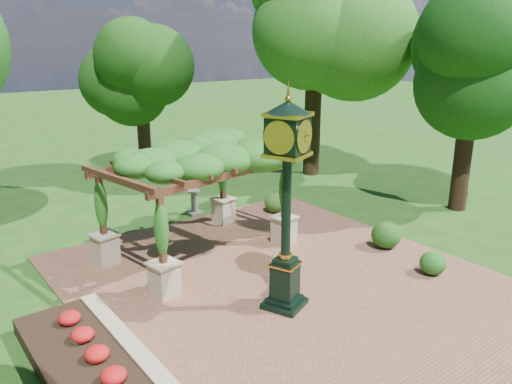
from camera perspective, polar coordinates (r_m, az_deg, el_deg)
ground at (r=12.59m, az=7.10°, el=-12.30°), size 120.00×120.00×0.00m
brick_plaza at (r=13.22m, az=4.03°, el=-10.60°), size 10.00×12.00×0.04m
border_wall at (r=10.63m, az=-13.88°, el=-17.44°), size 0.35×5.00×0.40m
flower_bed at (r=10.41m, az=-18.65°, el=-18.87°), size 1.50×5.00×0.36m
pedestal_clock at (r=11.10m, az=3.54°, el=0.43°), size 1.28×1.28×4.97m
pergola at (r=14.31m, az=-6.86°, el=3.21°), size 5.80×4.15×3.36m
sundial at (r=18.44m, az=-7.07°, el=-1.32°), size 0.49×0.49×0.89m
shrub_front at (r=14.43m, az=19.55°, el=-7.65°), size 0.93×0.93×0.63m
shrub_mid at (r=15.76m, az=14.64°, el=-4.76°), size 1.02×1.02×0.81m
shrub_back at (r=18.40m, az=2.23°, el=-1.20°), size 0.93×0.93×0.72m
tree_north at (r=24.13m, az=-13.14°, el=13.38°), size 3.58×3.58×7.03m
tree_east_far at (r=23.39m, az=6.86°, el=19.32°), size 5.22×5.22×10.41m
tree_east_near at (r=19.53m, az=23.63°, el=12.95°), size 4.64×4.64×7.61m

